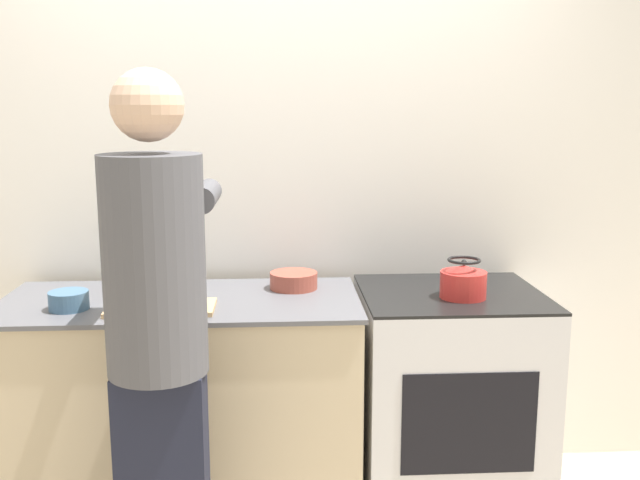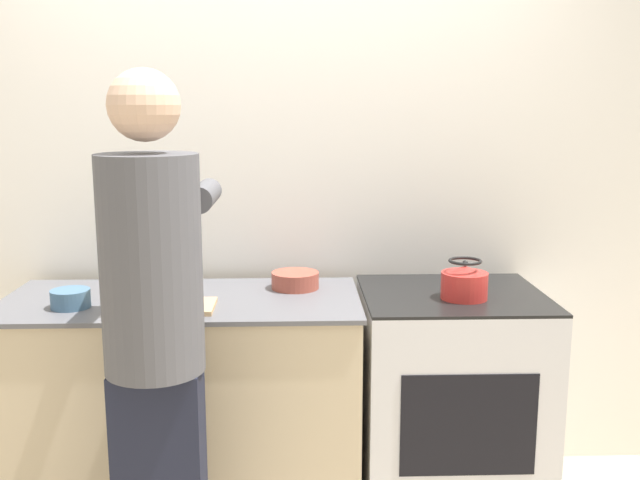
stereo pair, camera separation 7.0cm
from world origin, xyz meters
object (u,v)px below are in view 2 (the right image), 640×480
object	(u,v)px
person	(155,325)
cutting_board	(162,307)
bowl_prep	(295,280)
canister_jar	(142,269)
knife	(147,306)
oven	(450,400)
kettle	(464,282)

from	to	relation	value
person	cutting_board	xyz separation A→B (m)	(-0.05, 0.41, -0.06)
bowl_prep	canister_jar	distance (m)	0.64
person	knife	world-z (taller)	person
oven	knife	bearing A→B (deg)	-170.76
person	kettle	size ratio (longest dim) A/B	9.76
cutting_board	canister_jar	distance (m)	0.34
cutting_board	bowl_prep	world-z (taller)	bowl_prep
kettle	canister_jar	xyz separation A→B (m)	(-1.30, 0.22, 0.01)
knife	bowl_prep	size ratio (longest dim) A/B	1.10
cutting_board	bowl_prep	distance (m)	0.58
person	oven	bearing A→B (deg)	27.77
kettle	bowl_prep	size ratio (longest dim) A/B	0.92
person	cutting_board	distance (m)	0.41
knife	oven	bearing A→B (deg)	15.41
oven	kettle	world-z (taller)	kettle
knife	bowl_prep	bearing A→B (deg)	36.53
oven	knife	size ratio (longest dim) A/B	4.22
oven	canister_jar	distance (m)	1.39
oven	canister_jar	world-z (taller)	canister_jar
person	bowl_prep	size ratio (longest dim) A/B	8.96
kettle	cutting_board	bearing A→B (deg)	-175.95
cutting_board	kettle	bearing A→B (deg)	4.05
oven	person	distance (m)	1.33
kettle	bowl_prep	bearing A→B (deg)	162.11
oven	kettle	size ratio (longest dim) A/B	5.04
oven	kettle	bearing A→B (deg)	-75.19
bowl_prep	canister_jar	world-z (taller)	canister_jar
oven	person	bearing A→B (deg)	-152.23
oven	bowl_prep	xyz separation A→B (m)	(-0.64, 0.13, 0.49)
cutting_board	knife	world-z (taller)	knife
person	knife	distance (m)	0.40
kettle	bowl_prep	world-z (taller)	kettle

